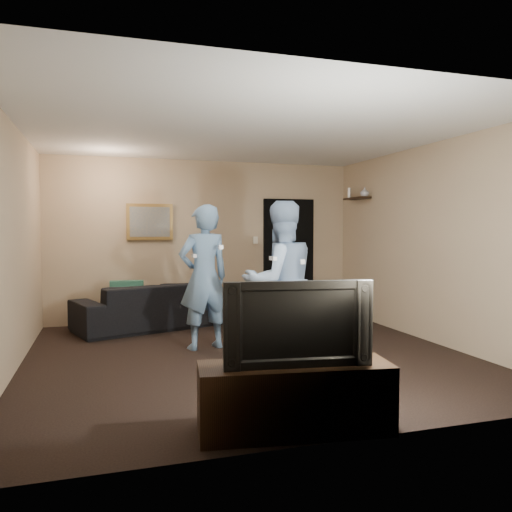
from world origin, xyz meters
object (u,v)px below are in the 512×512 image
object	(u,v)px
sofa	(155,305)
wii_player_right	(280,282)
tv_console	(295,398)
wii_player_left	(204,277)
television	(295,322)

from	to	relation	value
sofa	wii_player_right	bearing A→B (deg)	96.30
tv_console	sofa	bearing A→B (deg)	105.63
tv_console	wii_player_right	distance (m)	2.01
wii_player_left	wii_player_right	world-z (taller)	wii_player_right
television	wii_player_right	size ratio (longest dim) A/B	0.60
television	wii_player_left	distance (m)	2.73
television	tv_console	bearing A→B (deg)	-172.16
sofa	tv_console	xyz separation A→B (m)	(0.58, -4.26, -0.09)
tv_console	wii_player_left	distance (m)	2.80
wii_player_right	wii_player_left	bearing A→B (deg)	127.05
sofa	television	bearing A→B (deg)	79.28
sofa	television	world-z (taller)	television
television	wii_player_left	world-z (taller)	wii_player_left
tv_console	television	distance (m)	0.56
sofa	wii_player_right	size ratio (longest dim) A/B	1.30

